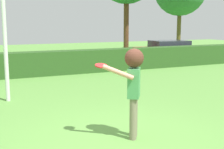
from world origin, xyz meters
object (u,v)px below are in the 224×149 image
at_px(frisbee, 101,66).
at_px(person, 133,80).
at_px(parked_car_red, 169,50).
at_px(lamppost, 3,1).

bearing_deg(frisbee, person, -25.55).
bearing_deg(person, parked_car_red, 51.25).
height_order(person, frisbee, person).
relative_size(frisbee, lamppost, 0.05).
bearing_deg(lamppost, frisbee, -72.17).
bearing_deg(parked_car_red, frisbee, -131.31).
relative_size(frisbee, parked_car_red, 0.06).
xyz_separation_m(person, lamppost, (-1.86, 4.27, 1.74)).
height_order(frisbee, parked_car_red, frisbee).
distance_m(person, frisbee, 0.70).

